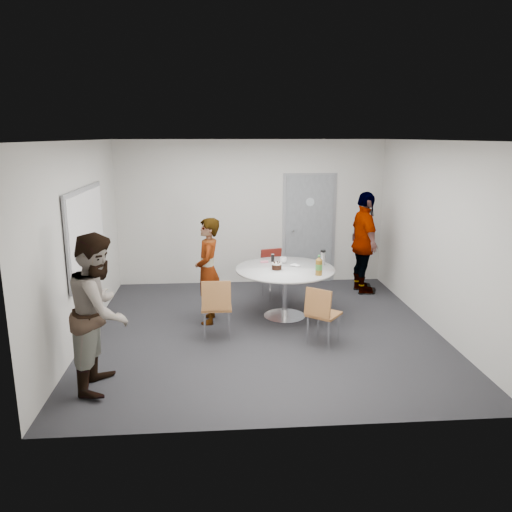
{
  "coord_description": "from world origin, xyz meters",
  "views": [
    {
      "loc": [
        -0.63,
        -6.78,
        2.76
      ],
      "look_at": [
        -0.09,
        0.25,
        1.06
      ],
      "focal_mm": 35.0,
      "sensor_mm": 36.0,
      "label": 1
    }
  ],
  "objects": [
    {
      "name": "wall_right",
      "position": [
        2.5,
        0.0,
        1.35
      ],
      "size": [
        0.0,
        5.0,
        5.0
      ],
      "primitive_type": "plane",
      "rotation": [
        1.57,
        0.0,
        -1.57
      ],
      "color": "beige",
      "rests_on": "floor"
    },
    {
      "name": "whiteboard",
      "position": [
        -2.46,
        0.2,
        1.45
      ],
      "size": [
        0.04,
        1.9,
        1.25
      ],
      "color": "gray",
      "rests_on": "wall_left"
    },
    {
      "name": "floor",
      "position": [
        0.0,
        0.0,
        0.0
      ],
      "size": [
        5.0,
        5.0,
        0.0
      ],
      "primitive_type": "plane",
      "color": "black",
      "rests_on": "ground"
    },
    {
      "name": "chair_near_right",
      "position": [
        0.72,
        -0.57,
        0.49
      ],
      "size": [
        0.56,
        0.56,
        0.81
      ],
      "rotation": [
        0.0,
        0.0,
        -0.67
      ],
      "color": "brown",
      "rests_on": "floor"
    },
    {
      "name": "person_left",
      "position": [
        -1.95,
        -1.47,
        0.88
      ],
      "size": [
        0.7,
        0.88,
        1.76
      ],
      "primitive_type": "imported",
      "rotation": [
        0.0,
        0.0,
        1.53
      ],
      "color": "white",
      "rests_on": "floor"
    },
    {
      "name": "door",
      "position": [
        1.1,
        2.48,
        1.03
      ],
      "size": [
        1.02,
        0.17,
        2.12
      ],
      "color": "slate",
      "rests_on": "wall_back"
    },
    {
      "name": "table",
      "position": [
        0.4,
        0.52,
        0.68
      ],
      "size": [
        1.51,
        1.51,
        1.09
      ],
      "color": "silver",
      "rests_on": "floor"
    },
    {
      "name": "wall_back",
      "position": [
        0.0,
        2.5,
        1.35
      ],
      "size": [
        5.0,
        0.0,
        5.0
      ],
      "primitive_type": "plane",
      "rotation": [
        1.57,
        0.0,
        0.0
      ],
      "color": "beige",
      "rests_on": "floor"
    },
    {
      "name": "wall_front",
      "position": [
        0.0,
        -2.5,
        1.35
      ],
      "size": [
        5.0,
        0.0,
        5.0
      ],
      "primitive_type": "plane",
      "rotation": [
        -1.57,
        0.0,
        0.0
      ],
      "color": "beige",
      "rests_on": "floor"
    },
    {
      "name": "chair_far",
      "position": [
        0.31,
        1.57,
        0.51
      ],
      "size": [
        0.5,
        0.53,
        0.84
      ],
      "rotation": [
        0.0,
        0.0,
        3.43
      ],
      "color": "maroon",
      "rests_on": "floor"
    },
    {
      "name": "ceiling",
      "position": [
        0.0,
        0.0,
        2.7
      ],
      "size": [
        5.0,
        5.0,
        0.0
      ],
      "primitive_type": "plane",
      "rotation": [
        3.14,
        0.0,
        0.0
      ],
      "color": "silver",
      "rests_on": "wall_back"
    },
    {
      "name": "wall_left",
      "position": [
        -2.5,
        0.0,
        1.35
      ],
      "size": [
        0.0,
        5.0,
        5.0
      ],
      "primitive_type": "plane",
      "rotation": [
        1.57,
        0.0,
        1.57
      ],
      "color": "beige",
      "rests_on": "floor"
    },
    {
      "name": "chair_near_left",
      "position": [
        -0.67,
        -0.26,
        0.53
      ],
      "size": [
        0.42,
        0.45,
        0.87
      ],
      "rotation": [
        0.0,
        0.0,
        0.0
      ],
      "color": "brown",
      "rests_on": "floor"
    },
    {
      "name": "person_main",
      "position": [
        -0.79,
        0.43,
        0.8
      ],
      "size": [
        0.4,
        0.59,
        1.59
      ],
      "primitive_type": "imported",
      "rotation": [
        0.0,
        0.0,
        -1.59
      ],
      "color": "#A5C6EA",
      "rests_on": "floor"
    },
    {
      "name": "person_right",
      "position": [
        1.95,
        1.69,
        0.91
      ],
      "size": [
        0.5,
        1.09,
        1.82
      ],
      "primitive_type": "imported",
      "rotation": [
        0.0,
        0.0,
        1.62
      ],
      "color": "black",
      "rests_on": "floor"
    }
  ]
}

